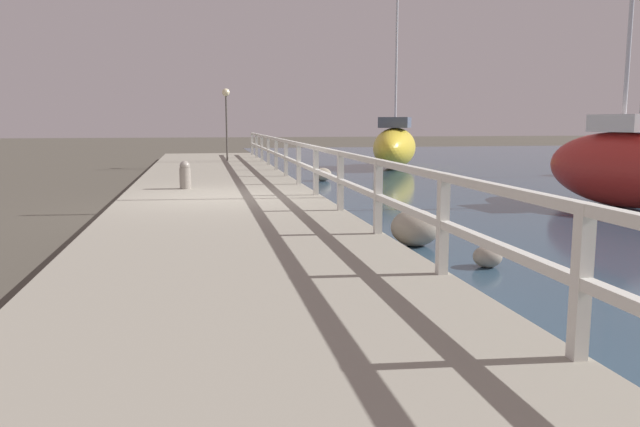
{
  "coord_description": "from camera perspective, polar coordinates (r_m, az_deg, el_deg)",
  "views": [
    {
      "loc": [
        -0.41,
        -12.72,
        1.79
      ],
      "look_at": [
        1.51,
        -2.72,
        0.29
      ],
      "focal_mm": 35.0,
      "sensor_mm": 36.0,
      "label": 1
    }
  ],
  "objects": [
    {
      "name": "ground_plane",
      "position": [
        12.85,
        -8.93,
        0.3
      ],
      "size": [
        120.0,
        120.0,
        0.0
      ],
      "primitive_type": "plane",
      "color": "#4C473D"
    },
    {
      "name": "dock_walkway",
      "position": [
        12.83,
        -8.94,
        0.9
      ],
      "size": [
        4.09,
        36.0,
        0.27
      ],
      "color": "gray",
      "rests_on": "ground"
    },
    {
      "name": "railing",
      "position": [
        12.96,
        -0.37,
        4.72
      ],
      "size": [
        0.1,
        32.5,
        1.02
      ],
      "color": "silver",
      "rests_on": "dock_walkway"
    },
    {
      "name": "boulder_upstream",
      "position": [
        18.96,
        0.25,
        3.6
      ],
      "size": [
        0.53,
        0.48,
        0.4
      ],
      "color": "gray",
      "rests_on": "ground"
    },
    {
      "name": "boulder_near_dock",
      "position": [
        9.13,
        8.71,
        -1.28
      ],
      "size": [
        0.71,
        0.64,
        0.54
      ],
      "color": "gray",
      "rests_on": "ground"
    },
    {
      "name": "boulder_downstream",
      "position": [
        7.99,
        15.07,
        -3.83
      ],
      "size": [
        0.36,
        0.33,
        0.27
      ],
      "color": "gray",
      "rests_on": "ground"
    },
    {
      "name": "mooring_bollard",
      "position": [
        14.52,
        -12.23,
        3.47
      ],
      "size": [
        0.25,
        0.25,
        0.64
      ],
      "color": "gray",
      "rests_on": "dock_walkway"
    },
    {
      "name": "dock_lamp",
      "position": [
        24.7,
        -8.58,
        9.86
      ],
      "size": [
        0.3,
        0.3,
        2.78
      ],
      "color": "#514C47",
      "rests_on": "dock_walkway"
    },
    {
      "name": "sailboat_black",
      "position": [
        23.1,
        27.04,
        4.76
      ],
      "size": [
        2.43,
        4.05,
        6.32
      ],
      "rotation": [
        0.0,
        0.0,
        0.35
      ],
      "color": "black",
      "rests_on": "water_surface"
    },
    {
      "name": "sailboat_yellow",
      "position": [
        24.58,
        6.86,
        6.18
      ],
      "size": [
        3.47,
        5.38,
        7.73
      ],
      "rotation": [
        0.0,
        0.0,
        -0.4
      ],
      "color": "gold",
      "rests_on": "water_surface"
    },
    {
      "name": "sailboat_red",
      "position": [
        14.57,
        25.77,
        3.95
      ],
      "size": [
        1.66,
        4.28,
        8.24
      ],
      "rotation": [
        0.0,
        0.0,
        0.14
      ],
      "color": "red",
      "rests_on": "water_surface"
    }
  ]
}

